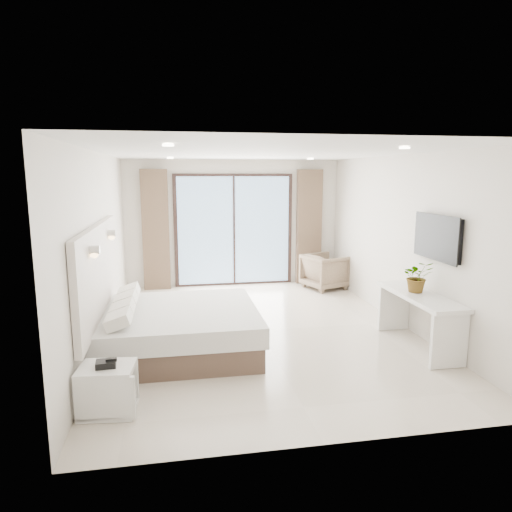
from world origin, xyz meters
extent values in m
plane|color=beige|center=(0.00, 0.00, 0.00)|extent=(6.20, 6.20, 0.00)
cube|color=silver|center=(0.00, 3.10, 1.35)|extent=(4.60, 0.02, 2.70)
cube|color=silver|center=(0.00, -3.10, 1.35)|extent=(4.60, 0.02, 2.70)
cube|color=silver|center=(-2.30, 0.00, 1.35)|extent=(0.02, 6.20, 2.70)
cube|color=silver|center=(2.30, 0.00, 1.35)|extent=(0.02, 6.20, 2.70)
cube|color=white|center=(0.00, 0.00, 2.70)|extent=(4.60, 6.20, 0.02)
cube|color=beige|center=(-2.25, -0.60, 1.15)|extent=(0.08, 3.00, 1.20)
cube|color=black|center=(2.25, -1.07, 1.55)|extent=(0.06, 1.00, 0.58)
cube|color=black|center=(2.21, -1.07, 1.55)|extent=(0.02, 1.04, 0.62)
cube|color=black|center=(0.00, 3.07, 1.20)|extent=(2.56, 0.04, 2.42)
cube|color=#8BB3DF|center=(0.00, 3.04, 1.20)|extent=(2.40, 0.01, 2.30)
cube|color=brown|center=(-1.65, 2.96, 1.25)|extent=(0.55, 0.14, 2.50)
cube|color=brown|center=(1.65, 2.96, 1.25)|extent=(0.55, 0.14, 2.50)
cylinder|color=white|center=(-1.30, -1.80, 2.68)|extent=(0.12, 0.12, 0.02)
cylinder|color=white|center=(1.30, -1.80, 2.68)|extent=(0.12, 0.12, 0.02)
cylinder|color=white|center=(-1.30, 1.80, 2.68)|extent=(0.12, 0.12, 0.02)
cylinder|color=white|center=(1.30, 1.80, 2.68)|extent=(0.12, 0.12, 0.02)
cube|color=brown|center=(-1.24, -0.60, 0.16)|extent=(2.02, 1.92, 0.32)
cube|color=silver|center=(-1.24, -0.60, 0.45)|extent=(2.10, 2.00, 0.26)
cube|color=silver|center=(-1.95, -1.26, 0.66)|extent=(0.28, 0.40, 0.14)
cube|color=silver|center=(-1.95, -0.82, 0.66)|extent=(0.28, 0.40, 0.14)
cube|color=silver|center=(-1.95, -0.38, 0.66)|extent=(0.28, 0.40, 0.14)
cube|color=silver|center=(-1.95, 0.05, 0.66)|extent=(0.28, 0.40, 0.14)
cube|color=white|center=(-1.98, -2.16, 0.47)|extent=(0.58, 0.49, 0.05)
cube|color=white|center=(-1.98, -2.16, 0.03)|extent=(0.58, 0.49, 0.05)
cube|color=white|center=(-1.98, -2.36, 0.25)|extent=(0.54, 0.10, 0.44)
cube|color=white|center=(-1.98, -1.97, 0.25)|extent=(0.54, 0.10, 0.44)
cube|color=black|center=(-1.98, -2.18, 0.53)|extent=(0.21, 0.17, 0.06)
cube|color=white|center=(2.04, -1.07, 0.74)|extent=(0.51, 1.62, 0.06)
cube|color=white|center=(2.04, -1.80, 0.35)|extent=(0.49, 0.06, 0.71)
cube|color=white|center=(2.04, -0.34, 0.35)|extent=(0.49, 0.06, 0.71)
imported|color=#33662D|center=(2.04, -0.97, 0.94)|extent=(0.49, 0.53, 0.35)
imported|color=#867157|center=(1.85, 2.38, 0.41)|extent=(0.96, 0.99, 0.81)
camera|label=1|loc=(-1.26, -6.65, 2.38)|focal=32.00mm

